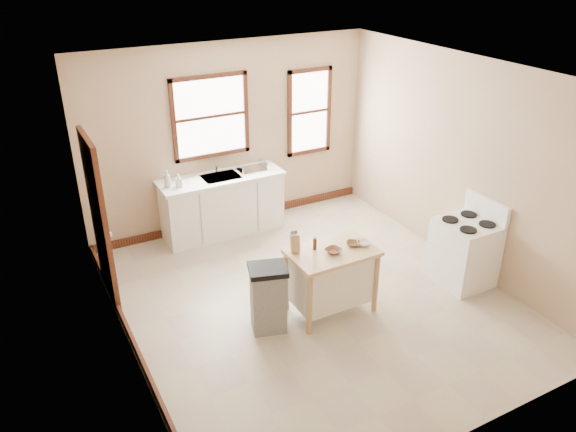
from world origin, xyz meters
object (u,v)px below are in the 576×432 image
object	(u,v)px
bowl_b	(353,244)
bowl_c	(363,243)
soap_bottle_a	(167,179)
dish_rack	(251,167)
gas_stove	(465,243)
knife_block	(295,244)
bowl_a	(333,251)
soap_bottle_b	(179,181)
kitchen_island	(331,281)
pepper_grinder	(315,244)
trash_bin	(268,298)

from	to	relation	value
bowl_b	bowl_c	world-z (taller)	bowl_c
soap_bottle_a	dish_rack	distance (m)	1.31
gas_stove	knife_block	bearing A→B (deg)	168.80
dish_rack	bowl_a	world-z (taller)	dish_rack
knife_block	bowl_c	xyz separation A→B (m)	(0.78, -0.25, -0.08)
soap_bottle_b	knife_block	xyz separation A→B (m)	(0.64, -2.23, -0.09)
dish_rack	kitchen_island	distance (m)	2.58
soap_bottle_b	soap_bottle_a	bearing A→B (deg)	160.77
pepper_grinder	gas_stove	size ratio (longest dim) A/B	0.13
dish_rack	gas_stove	world-z (taller)	gas_stove
dish_rack	bowl_a	distance (m)	2.56
knife_block	soap_bottle_b	bearing A→B (deg)	124.17
soap_bottle_b	bowl_b	distance (m)	2.76
dish_rack	bowl_b	distance (m)	2.53
pepper_grinder	trash_bin	world-z (taller)	pepper_grinder
bowl_c	trash_bin	xyz separation A→B (m)	(-1.21, 0.09, -0.44)
bowl_a	bowl_c	size ratio (longest dim) A/B	1.18
soap_bottle_a	bowl_c	size ratio (longest dim) A/B	1.59
dish_rack	kitchen_island	xyz separation A→B (m)	(-0.14, -2.52, -0.56)
bowl_b	gas_stove	bearing A→B (deg)	-8.94
soap_bottle_a	soap_bottle_b	world-z (taller)	soap_bottle_a
bowl_a	bowl_b	size ratio (longest dim) A/B	1.14
soap_bottle_a	trash_bin	bearing A→B (deg)	-89.51
knife_block	bowl_b	bearing A→B (deg)	1.83
knife_block	bowl_b	xyz separation A→B (m)	(0.67, -0.20, -0.08)
soap_bottle_a	trash_bin	distance (m)	2.56
soap_bottle_b	knife_block	distance (m)	2.32
bowl_a	soap_bottle_a	bearing A→B (deg)	114.61
bowl_b	gas_stove	size ratio (longest dim) A/B	0.14
bowl_c	bowl_b	bearing A→B (deg)	155.25
soap_bottle_a	bowl_a	size ratio (longest dim) A/B	1.34
dish_rack	kitchen_island	bearing A→B (deg)	-117.98
pepper_grinder	gas_stove	distance (m)	2.08
soap_bottle_a	pepper_grinder	xyz separation A→B (m)	(1.01, -2.36, -0.14)
knife_block	bowl_a	size ratio (longest dim) A/B	1.08
pepper_grinder	bowl_c	world-z (taller)	pepper_grinder
soap_bottle_b	trash_bin	bearing A→B (deg)	-78.66
pepper_grinder	bowl_b	distance (m)	0.47
dish_rack	bowl_b	xyz separation A→B (m)	(0.15, -2.52, -0.13)
bowl_b	knife_block	bearing A→B (deg)	163.64
bowl_b	trash_bin	bearing A→B (deg)	177.67
trash_bin	bowl_a	bearing A→B (deg)	11.72
knife_block	soap_bottle_a	bearing A→B (deg)	126.94
knife_block	bowl_c	bearing A→B (deg)	0.62
pepper_grinder	soap_bottle_b	bearing A→B (deg)	110.65
soap_bottle_a	knife_block	distance (m)	2.43
kitchen_island	bowl_a	size ratio (longest dim) A/B	5.48
bowl_a	bowl_c	bearing A→B (deg)	-2.45
bowl_c	trash_bin	bearing A→B (deg)	175.53
pepper_grinder	bowl_c	size ratio (longest dim) A/B	0.96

